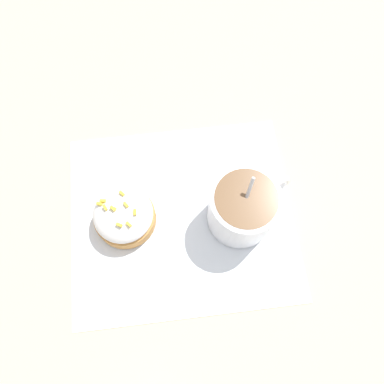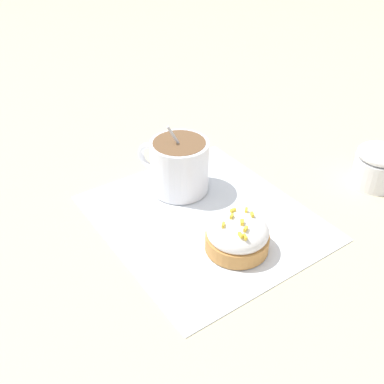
# 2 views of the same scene
# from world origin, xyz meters

# --- Properties ---
(ground_plane) EXTENTS (3.00, 3.00, 0.00)m
(ground_plane) POSITION_xyz_m (0.00, 0.00, 0.00)
(ground_plane) COLOR #C6B793
(paper_napkin) EXTENTS (0.30, 0.27, 0.00)m
(paper_napkin) POSITION_xyz_m (0.00, 0.00, 0.00)
(paper_napkin) COLOR white
(paper_napkin) RESTS_ON ground_plane
(coffee_cup) EXTENTS (0.11, 0.08, 0.10)m
(coffee_cup) POSITION_xyz_m (0.07, -0.01, 0.04)
(coffee_cup) COLOR white
(coffee_cup) RESTS_ON paper_napkin
(frosted_pastry) EXTENTS (0.08, 0.08, 0.05)m
(frosted_pastry) POSITION_xyz_m (-0.07, 0.01, 0.02)
(frosted_pastry) COLOR #C18442
(frosted_pastry) RESTS_ON paper_napkin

